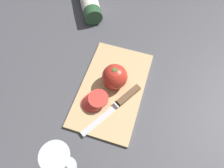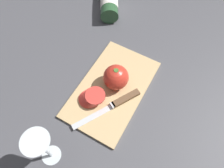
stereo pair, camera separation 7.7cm
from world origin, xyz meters
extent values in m
plane|color=#4C4C51|center=(0.00, 0.00, 0.00)|extent=(3.00, 3.00, 0.00)
cube|color=tan|center=(0.06, -0.01, 0.01)|extent=(0.38, 0.22, 0.01)
cylinder|color=#2D5633|center=(-0.31, -0.24, 0.04)|extent=(0.22, 0.17, 0.08)
cylinder|color=white|center=(-0.30, -0.23, 0.04)|extent=(0.12, 0.11, 0.08)
cylinder|color=silver|center=(0.36, -0.06, 0.00)|extent=(0.06, 0.06, 0.00)
cylinder|color=silver|center=(0.36, -0.06, 0.04)|extent=(0.01, 0.01, 0.07)
cone|color=silver|center=(0.36, -0.06, 0.12)|extent=(0.08, 0.08, 0.10)
cone|color=beige|center=(0.36, -0.06, 0.10)|extent=(0.03, 0.03, 0.05)
sphere|color=red|center=(0.03, -0.01, 0.06)|extent=(0.09, 0.09, 0.09)
cylinder|color=#47702D|center=(0.03, -0.01, 0.10)|extent=(0.02, 0.02, 0.01)
cube|color=silver|center=(0.18, -0.02, 0.01)|extent=(0.14, 0.10, 0.00)
cube|color=silver|center=(0.12, 0.02, 0.02)|extent=(0.02, 0.03, 0.01)
cube|color=brown|center=(0.07, 0.05, 0.02)|extent=(0.10, 0.07, 0.01)
cylinder|color=#D63D33|center=(0.14, -0.06, 0.01)|extent=(0.07, 0.07, 0.01)
cylinder|color=#D63D33|center=(0.13, -0.06, 0.02)|extent=(0.07, 0.07, 0.01)
cylinder|color=#D63D33|center=(0.13, -0.05, 0.03)|extent=(0.07, 0.07, 0.01)
cylinder|color=#D63D33|center=(0.13, -0.05, 0.04)|extent=(0.07, 0.07, 0.01)
cylinder|color=#D63D33|center=(0.13, -0.04, 0.04)|extent=(0.07, 0.07, 0.01)
camera|label=1|loc=(0.41, 0.10, 0.71)|focal=35.00mm
camera|label=2|loc=(0.38, 0.17, 0.71)|focal=35.00mm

